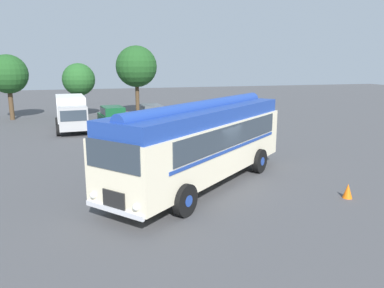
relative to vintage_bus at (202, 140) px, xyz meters
The scene contains 9 objects.
ground_plane 1.94m from the vintage_bus, 23.15° to the right, with size 120.00×120.00×0.00m, color #474749.
vintage_bus is the anchor object (origin of this frame).
car_near_left 15.03m from the vintage_bus, 99.47° to the left, with size 2.38×4.39×1.66m.
car_mid_left 15.33m from the vintage_bus, 87.73° to the left, with size 2.14×4.29×1.66m.
box_van 15.85m from the vintage_bus, 110.33° to the left, with size 2.64×5.89×2.50m.
tree_far_left 24.29m from the vintage_bus, 116.25° to the left, with size 3.35×3.35×5.65m.
tree_left_of_centre 22.29m from the vintage_bus, 102.62° to the left, with size 2.91×2.91×4.91m.
tree_centre 21.67m from the vintage_bus, 89.44° to the left, with size 3.82×3.82×6.50m.
traffic_cone 5.87m from the vintage_bus, 32.52° to the right, with size 0.36×0.36×0.55m, color orange.
Camera 1 is at (-4.85, -14.02, 4.97)m, focal length 35.00 mm.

